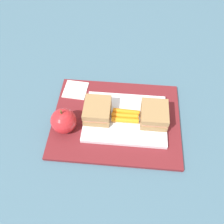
{
  "coord_description": "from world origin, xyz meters",
  "views": [
    {
      "loc": [
        -0.02,
        0.39,
        0.59
      ],
      "look_at": [
        0.01,
        0.0,
        0.04
      ],
      "focal_mm": 39.3,
      "sensor_mm": 36.0,
      "label": 1
    }
  ],
  "objects_px": {
    "paper_napkin": "(76,90)",
    "apple": "(64,121)",
    "carrot_sticks_bundle": "(125,116)",
    "sandwich_half_left": "(154,115)",
    "sandwich_half_right": "(97,111)",
    "food_tray": "(125,118)"
  },
  "relations": [
    {
      "from": "paper_napkin",
      "to": "apple",
      "type": "bearing_deg",
      "value": 88.53
    },
    {
      "from": "carrot_sticks_bundle",
      "to": "paper_napkin",
      "type": "height_order",
      "value": "carrot_sticks_bundle"
    },
    {
      "from": "carrot_sticks_bundle",
      "to": "apple",
      "type": "distance_m",
      "value": 0.17
    },
    {
      "from": "sandwich_half_left",
      "to": "apple",
      "type": "relative_size",
      "value": 0.99
    },
    {
      "from": "sandwich_half_left",
      "to": "apple",
      "type": "xyz_separation_m",
      "value": [
        0.24,
        0.04,
        0.0
      ]
    },
    {
      "from": "sandwich_half_right",
      "to": "carrot_sticks_bundle",
      "type": "distance_m",
      "value": 0.08
    },
    {
      "from": "carrot_sticks_bundle",
      "to": "food_tray",
      "type": "bearing_deg",
      "value": -108.04
    },
    {
      "from": "sandwich_half_left",
      "to": "sandwich_half_right",
      "type": "bearing_deg",
      "value": 0.0
    },
    {
      "from": "sandwich_half_left",
      "to": "carrot_sticks_bundle",
      "type": "relative_size",
      "value": 1.02
    },
    {
      "from": "sandwich_half_right",
      "to": "carrot_sticks_bundle",
      "type": "height_order",
      "value": "sandwich_half_right"
    },
    {
      "from": "food_tray",
      "to": "sandwich_half_right",
      "type": "relative_size",
      "value": 2.88
    },
    {
      "from": "food_tray",
      "to": "paper_napkin",
      "type": "bearing_deg",
      "value": -31.07
    },
    {
      "from": "carrot_sticks_bundle",
      "to": "paper_napkin",
      "type": "xyz_separation_m",
      "value": [
        0.16,
        -0.1,
        -0.02
      ]
    },
    {
      "from": "sandwich_half_left",
      "to": "paper_napkin",
      "type": "bearing_deg",
      "value": -22.05
    },
    {
      "from": "carrot_sticks_bundle",
      "to": "paper_napkin",
      "type": "bearing_deg",
      "value": -31.12
    },
    {
      "from": "food_tray",
      "to": "apple",
      "type": "relative_size",
      "value": 2.86
    },
    {
      "from": "sandwich_half_right",
      "to": "paper_napkin",
      "type": "relative_size",
      "value": 1.14
    },
    {
      "from": "apple",
      "to": "carrot_sticks_bundle",
      "type": "bearing_deg",
      "value": -165.5
    },
    {
      "from": "carrot_sticks_bundle",
      "to": "apple",
      "type": "height_order",
      "value": "apple"
    },
    {
      "from": "paper_napkin",
      "to": "food_tray",
      "type": "bearing_deg",
      "value": 148.93
    },
    {
      "from": "sandwich_half_left",
      "to": "sandwich_half_right",
      "type": "height_order",
      "value": "same"
    },
    {
      "from": "sandwich_half_right",
      "to": "carrot_sticks_bundle",
      "type": "bearing_deg",
      "value": 179.9
    }
  ]
}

